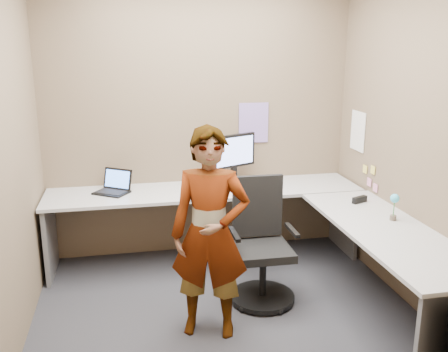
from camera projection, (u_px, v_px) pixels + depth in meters
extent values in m
plane|color=#242429|center=(226.00, 310.00, 4.00)|extent=(3.00, 3.00, 0.00)
plane|color=brown|center=(199.00, 119.00, 4.88)|extent=(3.00, 0.00, 3.00)
plane|color=brown|center=(411.00, 138.00, 3.94)|extent=(0.00, 2.70, 2.70)
plane|color=brown|center=(8.00, 154.00, 3.36)|extent=(0.00, 2.70, 2.70)
cube|color=#ABABAB|center=(205.00, 191.00, 4.74)|extent=(2.96, 0.65, 0.03)
cube|color=#ABABAB|center=(388.00, 231.00, 3.73)|extent=(0.65, 1.91, 0.03)
cube|color=#59595B|center=(50.00, 238.00, 4.56)|extent=(0.04, 0.60, 0.70)
cube|color=#59595B|center=(344.00, 217.00, 5.11)|extent=(0.04, 0.60, 0.70)
cube|color=#B52C12|center=(234.00, 184.00, 4.81)|extent=(0.36, 0.32, 0.06)
cube|color=black|center=(234.00, 180.00, 4.80)|extent=(0.24, 0.21, 0.01)
cube|color=black|center=(234.00, 173.00, 4.80)|extent=(0.06, 0.06, 0.12)
cube|color=black|center=(234.00, 151.00, 4.75)|extent=(0.44, 0.23, 0.32)
cube|color=#859BE7|center=(235.00, 151.00, 4.73)|extent=(0.39, 0.18, 0.27)
cube|color=black|center=(112.00, 193.00, 4.60)|extent=(0.37, 0.34, 0.02)
cube|color=black|center=(118.00, 179.00, 4.67)|extent=(0.28, 0.22, 0.19)
cube|color=#487DE5|center=(118.00, 179.00, 4.67)|extent=(0.24, 0.19, 0.16)
cube|color=#B7B7BC|center=(193.00, 191.00, 4.59)|extent=(0.12, 0.08, 0.04)
sphere|color=red|center=(193.00, 189.00, 4.57)|extent=(0.04, 0.04, 0.04)
cone|color=white|center=(248.00, 190.00, 4.59)|extent=(0.10, 0.10, 0.06)
cube|color=black|center=(360.00, 200.00, 4.33)|extent=(0.15, 0.09, 0.05)
cylinder|color=brown|center=(393.00, 218.00, 3.91)|extent=(0.05, 0.05, 0.04)
cylinder|color=#338C3F|center=(394.00, 207.00, 3.88)|extent=(0.01, 0.01, 0.14)
sphere|color=#45CAF5|center=(395.00, 198.00, 3.87)|extent=(0.07, 0.07, 0.07)
cube|color=#846BB7|center=(254.00, 123.00, 4.99)|extent=(0.30, 0.01, 0.40)
cube|color=white|center=(358.00, 131.00, 4.81)|extent=(0.01, 0.28, 0.38)
cube|color=#F2E059|center=(373.00, 170.00, 4.56)|extent=(0.01, 0.07, 0.07)
cube|color=pink|center=(369.00, 182.00, 4.64)|extent=(0.01, 0.07, 0.07)
cube|color=pink|center=(375.00, 188.00, 4.53)|extent=(0.01, 0.07, 0.07)
cube|color=#F2E059|center=(365.00, 169.00, 4.71)|extent=(0.01, 0.07, 0.07)
cylinder|color=black|center=(262.00, 297.00, 4.14)|extent=(0.53, 0.53, 0.04)
cylinder|color=black|center=(263.00, 274.00, 4.08)|extent=(0.06, 0.06, 0.38)
cube|color=black|center=(263.00, 251.00, 4.03)|extent=(0.44, 0.44, 0.07)
cube|color=black|center=(257.00, 206.00, 4.15)|extent=(0.42, 0.05, 0.52)
cube|color=black|center=(235.00, 234.00, 3.95)|extent=(0.04, 0.29, 0.03)
cube|color=black|center=(292.00, 230.00, 4.03)|extent=(0.04, 0.29, 0.03)
imported|color=#999399|center=(210.00, 234.00, 3.53)|extent=(0.64, 0.51, 1.54)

